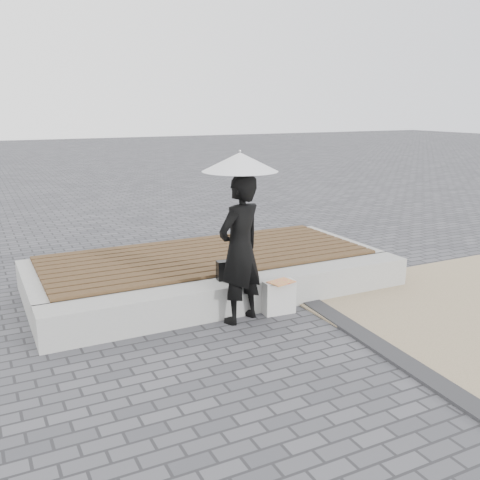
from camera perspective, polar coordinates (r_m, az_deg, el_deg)
name	(u,v)px	position (r m, az deg, el deg)	size (l,w,h in m)	color
ground	(315,360)	(5.69, 7.96, -12.45)	(80.00, 80.00, 0.00)	#505055
edging_band	(407,364)	(5.78, 17.15, -12.35)	(0.25, 5.20, 0.04)	#2E2E31
seating_ledge	(244,294)	(6.87, 0.41, -5.73)	(5.00, 0.45, 0.40)	#A7A7A2
timber_platform	(206,269)	(7.91, -3.57, -3.10)	(5.00, 2.00, 0.40)	#B0AFAA
timber_decking	(206,255)	(7.84, -3.60, -1.56)	(4.60, 2.00, 0.04)	brown
woman	(240,249)	(6.31, 0.00, -0.99)	(0.65, 0.42, 1.77)	black
parasol	(240,162)	(6.13, 0.00, 8.24)	(0.87, 0.87, 1.11)	silver
handbag	(230,270)	(6.78, -1.03, -3.15)	(0.35, 0.12, 0.24)	black
canvas_tote	(279,297)	(6.76, 4.13, -6.04)	(0.40, 0.17, 0.42)	silver
magazine	(281,282)	(6.65, 4.38, -4.43)	(0.30, 0.22, 0.01)	red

